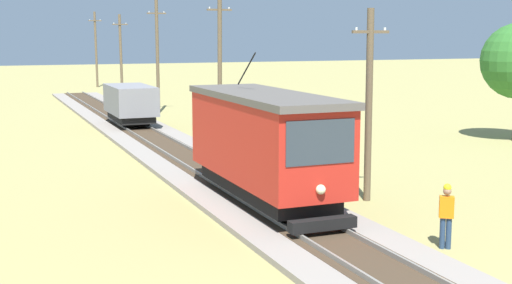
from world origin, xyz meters
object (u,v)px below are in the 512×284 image
freight_car (130,103)px  utility_pole_far (157,55)px  red_tram (265,142)px  track_worker (446,213)px  utility_pole_distant (121,55)px  utility_pole_horizon (96,49)px  utility_pole_mid (220,65)px  utility_pole_near_tram (369,103)px

freight_car → utility_pole_far: (3.67, 7.72, 2.65)m
red_tram → track_worker: 6.70m
red_tram → utility_pole_distant: bearing=85.1°
utility_pole_horizon → track_worker: 62.75m
freight_car → utility_pole_mid: bearing=-59.4°
utility_pole_distant → red_tram: bearing=-94.9°
utility_pole_far → track_worker: (-0.91, -35.00, -3.22)m
utility_pole_horizon → track_worker: size_ratio=4.60×
utility_pole_far → track_worker: utility_pole_far is taller
freight_car → track_worker: bearing=-84.2°
utility_pole_distant → utility_pole_near_tram: bearing=-90.0°
track_worker → red_tram: bearing=58.3°
freight_car → utility_pole_far: utility_pole_far is taller
utility_pole_horizon → track_worker: (-0.91, -62.66, -3.22)m
utility_pole_mid → utility_pole_horizon: bearing=90.0°
freight_car → utility_pole_distant: bearing=80.3°
freight_car → utility_pole_near_tram: (3.67, -21.72, 1.83)m
utility_pole_distant → utility_pole_mid: bearing=-90.0°
red_tram → freight_car: (-0.00, 21.29, -0.64)m
freight_car → red_tram: bearing=-90.0°
utility_pole_horizon → track_worker: utility_pole_horizon is taller
utility_pole_near_tram → utility_pole_horizon: 57.12m
red_tram → utility_pole_far: bearing=82.8°
utility_pole_distant → utility_pole_far: bearing=-90.0°
utility_pole_far → utility_pole_horizon: bearing=90.0°
utility_pole_near_tram → utility_pole_distant: (0.00, 43.17, 0.49)m
utility_pole_far → utility_pole_horizon: (0.00, 27.67, -0.00)m
utility_pole_horizon → utility_pole_near_tram: bearing=-90.0°
red_tram → utility_pole_horizon: (3.66, 56.68, 2.01)m
utility_pole_far → utility_pole_distant: bearing=90.0°
utility_pole_near_tram → utility_pole_horizon: size_ratio=0.80×
utility_pole_mid → utility_pole_distant: utility_pole_mid is taller
red_tram → utility_pole_far: utility_pole_far is taller
utility_pole_mid → utility_pole_far: utility_pole_far is taller
freight_car → utility_pole_near_tram: bearing=-80.4°
freight_car → utility_pole_mid: (3.67, -6.20, 2.53)m
utility_pole_mid → track_worker: 21.32m
utility_pole_distant → utility_pole_horizon: 13.95m
utility_pole_distant → track_worker: (-0.91, -48.72, -2.89)m
freight_car → track_worker: 27.42m
utility_pole_mid → utility_pole_distant: 27.65m
red_tram → freight_car: bearing=90.0°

